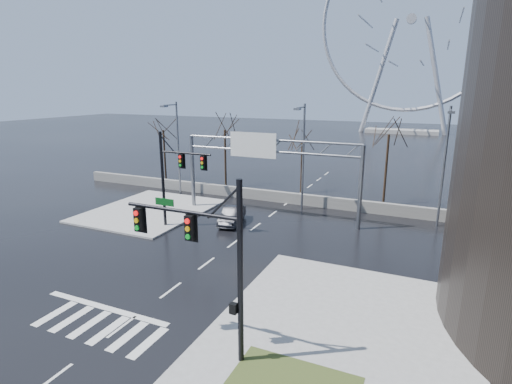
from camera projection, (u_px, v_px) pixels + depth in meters
The scene contains 17 objects.
ground at pixel (171, 290), 23.05m from camera, with size 260.00×260.00×0.00m, color black.
sidewalk_right_ext at pixel (352, 310), 20.86m from camera, with size 12.00×10.00×0.15m, color gray.
sidewalk_far at pixel (150, 210), 37.98m from camera, with size 10.00×12.00×0.15m, color gray.
barrier_wall at pixel (287, 198), 40.60m from camera, with size 52.00×0.50×1.10m, color slate.
signal_mast_near at pixel (210, 251), 16.24m from camera, with size 5.52×0.41×8.00m.
signal_mast_far at pixel (174, 172), 32.08m from camera, with size 4.72×0.41×8.00m.
sign_gantry at pixel (265, 160), 35.13m from camera, with size 16.36×0.40×7.60m.
streetlight_left at pixel (176, 141), 42.37m from camera, with size 0.50×2.55×10.00m.
streetlight_mid at pixel (302, 149), 36.85m from camera, with size 0.50×2.55×10.00m.
streetlight_right at pixel (445, 158), 32.12m from camera, with size 0.50×2.55×10.00m.
tree_far_left at pixel (164, 136), 49.98m from camera, with size 3.50×3.50×7.00m.
tree_left at pixel (225, 137), 45.88m from camera, with size 3.75×3.75×7.50m.
tree_center at pixel (302, 147), 43.42m from camera, with size 3.25×3.25×6.50m.
tree_right at pixel (388, 143), 38.73m from camera, with size 3.90×3.90×7.80m.
tree_far_right at pixel (480, 156), 36.21m from camera, with size 3.40×3.40×6.80m.
ferris_wheel at pixel (411, 27), 98.53m from camera, with size 45.00×6.00×50.91m.
car at pixel (232, 216), 34.38m from camera, with size 1.48×4.23×1.40m, color black.
Camera 1 is at (13.02, -17.07, 11.28)m, focal length 28.00 mm.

